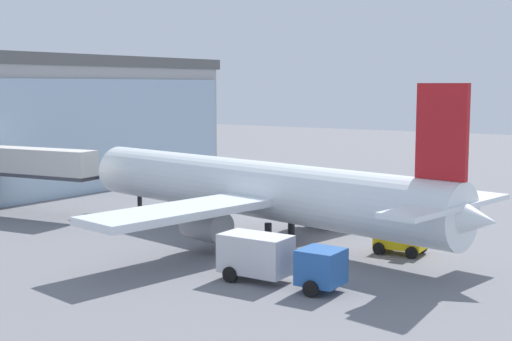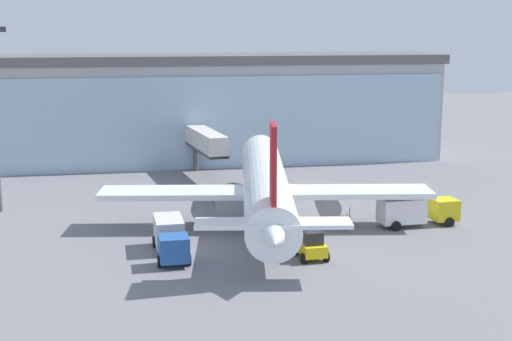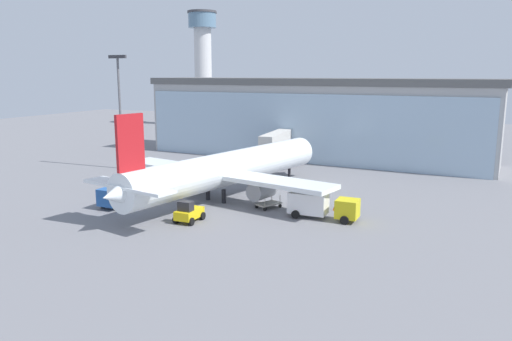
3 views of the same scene
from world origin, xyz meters
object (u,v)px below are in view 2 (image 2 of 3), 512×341
(baggage_cart, at_px, (340,220))
(jet_bridge, at_px, (205,142))
(safety_cone_nose, at_px, (270,245))
(catering_truck, at_px, (170,237))
(fuel_truck, at_px, (415,210))
(airplane, at_px, (266,186))
(safety_cone_wingtip, at_px, (402,212))
(pushback_tug, at_px, (311,246))

(baggage_cart, bearing_deg, jet_bridge, 46.61)
(jet_bridge, xyz_separation_m, safety_cone_nose, (0.89, -28.70, -4.07))
(catering_truck, height_order, fuel_truck, same)
(jet_bridge, xyz_separation_m, airplane, (2.25, -21.38, -0.77))
(safety_cone_wingtip, bearing_deg, baggage_cart, -162.77)
(pushback_tug, xyz_separation_m, safety_cone_nose, (-2.49, 3.17, -0.70))
(pushback_tug, height_order, safety_cone_wingtip, pushback_tug)
(fuel_truck, xyz_separation_m, safety_cone_nose, (-14.43, -3.62, -1.19))
(safety_cone_wingtip, bearing_deg, jet_bridge, 126.39)
(catering_truck, xyz_separation_m, baggage_cart, (15.91, 4.91, -0.97))
(catering_truck, bearing_deg, safety_cone_wingtip, 107.82)
(baggage_cart, height_order, safety_cone_nose, baggage_cart)
(safety_cone_wingtip, bearing_deg, airplane, 179.92)
(airplane, bearing_deg, safety_cone_wingtip, -78.56)
(jet_bridge, bearing_deg, catering_truck, 159.77)
(safety_cone_nose, xyz_separation_m, safety_cone_wingtip, (14.88, 7.30, 0.00))
(safety_cone_nose, bearing_deg, fuel_truck, 14.08)
(catering_truck, bearing_deg, pushback_tug, 72.93)
(fuel_truck, height_order, safety_cone_nose, fuel_truck)
(airplane, relative_size, safety_cone_nose, 66.65)
(jet_bridge, distance_m, safety_cone_wingtip, 26.88)
(pushback_tug, relative_size, safety_cone_wingtip, 5.87)
(baggage_cart, bearing_deg, safety_cone_wingtip, -46.44)
(baggage_cart, bearing_deg, airplane, 97.49)
(catering_truck, height_order, safety_cone_nose, catering_truck)
(baggage_cart, relative_size, safety_cone_nose, 5.85)
(safety_cone_nose, relative_size, safety_cone_wingtip, 1.00)
(fuel_truck, xyz_separation_m, pushback_tug, (-11.94, -6.79, -0.49))
(baggage_cart, bearing_deg, catering_truck, 133.48)
(jet_bridge, bearing_deg, baggage_cart, -165.77)
(jet_bridge, relative_size, safety_cone_wingtip, 22.68)
(catering_truck, bearing_deg, safety_cone_nose, 89.18)
(jet_bridge, bearing_deg, fuel_truck, -154.64)
(catering_truck, xyz_separation_m, fuel_truck, (22.51, 3.41, 0.00))
(airplane, xyz_separation_m, safety_cone_wingtip, (13.51, -0.02, -3.30))
(jet_bridge, distance_m, baggage_cart, 25.43)
(fuel_truck, distance_m, safety_cone_wingtip, 3.90)
(jet_bridge, xyz_separation_m, pushback_tug, (3.38, -31.87, -3.37))
(catering_truck, bearing_deg, baggage_cart, 107.80)
(jet_bridge, xyz_separation_m, safety_cone_wingtip, (15.76, -21.39, -4.07))
(jet_bridge, bearing_deg, airplane, 179.97)
(baggage_cart, bearing_deg, fuel_truck, -76.46)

